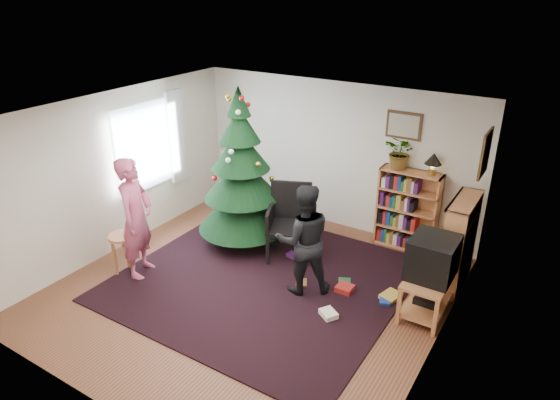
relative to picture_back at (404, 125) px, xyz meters
The scene contains 23 objects.
floor 3.35m from the picture_back, 114.92° to the right, with size 5.00×5.00×0.00m, color brown.
ceiling 2.78m from the picture_back, 114.92° to the right, with size 5.00×5.00×0.00m, color white.
wall_back 1.35m from the picture_back, behind, with size 5.00×0.02×2.50m, color silver.
wall_front 5.15m from the picture_back, 103.02° to the right, with size 5.00×0.02×2.50m, color silver.
wall_left 4.47m from the picture_back, 145.86° to the right, with size 0.02×5.00×2.50m, color silver.
wall_right 2.90m from the picture_back, 61.39° to the right, with size 0.02×5.00×2.50m, color silver.
rug 3.13m from the picture_back, 117.87° to the right, with size 3.80×3.60×0.02m, color black.
window_pane 4.10m from the picture_back, 152.62° to the right, with size 0.04×1.20×1.40m, color silver.
curtain 3.79m from the picture_back, 161.83° to the right, with size 0.06×0.35×1.60m, color silver.
picture_back is the anchor object (origin of this frame).
picture_right 1.51m from the picture_back, 28.69° to the right, with size 0.03×0.50×0.60m.
christmas_tree 2.64m from the picture_back, 145.91° to the right, with size 1.42×1.42×2.58m.
bookshelf_back 1.31m from the picture_back, 29.32° to the right, with size 0.95×0.30×1.30m.
bookshelf_right 1.93m from the picture_back, 34.01° to the right, with size 0.30×0.95×1.30m.
tv_stand 2.56m from the picture_back, 57.36° to the right, with size 0.52×0.93×0.55m.
crt_tv 2.28m from the picture_back, 57.43° to the right, with size 0.56×0.61×0.53m.
armchair 2.19m from the picture_back, 132.16° to the right, with size 0.83×0.86×1.15m.
stool 4.53m from the picture_back, 133.81° to the right, with size 0.38×0.38×0.63m.
person_standing 4.18m from the picture_back, 133.16° to the right, with size 0.65×0.43×1.80m, color #B8496A.
person_by_chair 2.45m from the picture_back, 104.52° to the right, with size 0.77×0.60×1.59m, color black.
potted_plant 0.41m from the picture_back, 73.36° to the right, with size 0.47×0.41×0.53m, color gray.
table_lamp 0.70m from the picture_back, 14.03° to the right, with size 0.26×0.26×0.34m.
floor_clutter 2.65m from the picture_back, 92.80° to the right, with size 1.89×1.24×0.08m.
Camera 1 is at (3.44, -4.76, 4.00)m, focal length 32.00 mm.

